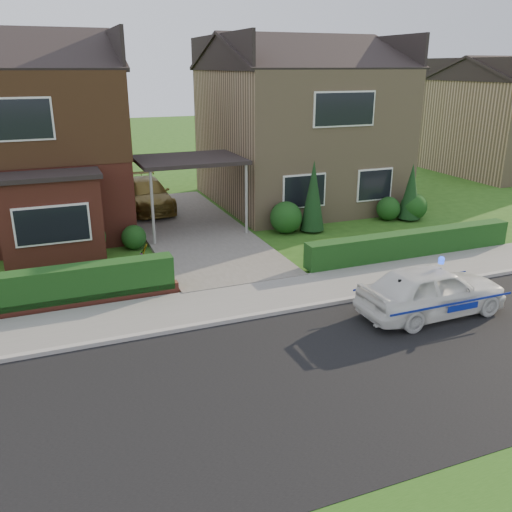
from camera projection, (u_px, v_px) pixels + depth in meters
ground at (336, 375)px, 10.97m from camera, size 120.00×120.00×0.00m
road at (336, 375)px, 10.97m from camera, size 60.00×6.00×0.02m
kerb at (276, 312)px, 13.62m from camera, size 60.00×0.16×0.12m
sidewalk at (260, 297)px, 14.55m from camera, size 60.00×2.00×0.10m
driveway at (192, 229)px, 20.59m from camera, size 3.80×12.00×0.12m
house_left at (14, 127)px, 19.87m from camera, size 7.50×9.53×7.25m
house_right at (297, 120)px, 24.04m from camera, size 7.50×8.06×7.25m
carport_link at (189, 161)px, 19.69m from camera, size 3.80×3.00×2.77m
dwarf_wall at (27, 309)px, 13.53m from camera, size 7.70×0.25×0.36m
hedge_left at (28, 313)px, 13.72m from camera, size 7.50×0.55×0.90m
hedge_right at (410, 258)px, 17.68m from camera, size 7.50×0.55×0.80m
shrub_left_mid at (85, 238)px, 17.51m from camera, size 1.32×1.32×1.32m
shrub_left_near at (134, 237)px, 18.41m from camera, size 0.84×0.84×0.84m
shrub_right_near at (286, 217)px, 20.13m from camera, size 1.20×1.20×1.20m
shrub_right_mid at (388, 209)px, 21.86m from camera, size 0.96×0.96×0.96m
shrub_right_far at (414, 207)px, 21.92m from camera, size 1.08×1.08×1.08m
conifer_a at (313, 198)px, 20.07m from camera, size 0.90×0.90×2.60m
conifer_b at (411, 193)px, 21.67m from camera, size 0.90×0.90×2.20m
neighbour_right at (504, 127)px, 31.11m from camera, size 6.50×7.00×5.20m
police_car at (432, 290)px, 13.44m from camera, size 3.54×3.88×1.48m
driveway_car at (147, 194)px, 23.08m from camera, size 1.83×4.41×1.27m
potted_plant_b at (142, 257)px, 16.52m from camera, size 0.57×0.55×0.81m
potted_plant_c at (145, 264)px, 16.17m from camera, size 0.40×0.40×0.67m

